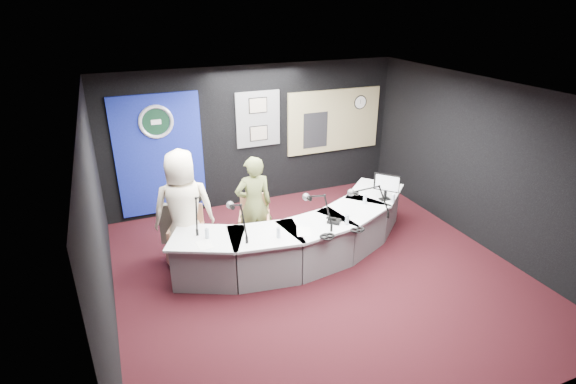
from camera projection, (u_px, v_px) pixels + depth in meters
name	position (u px, v px, depth m)	size (l,w,h in m)	color
ground	(319.00, 273.00, 7.03)	(6.00, 6.00, 0.00)	black
ceiling	(325.00, 94.00, 5.90)	(6.00, 6.00, 0.02)	silver
wall_back	(256.00, 136.00, 9.01)	(6.00, 0.02, 2.80)	black
wall_front	(474.00, 318.00, 3.92)	(6.00, 0.02, 2.80)	black
wall_left	(99.00, 229.00, 5.42)	(0.02, 6.00, 2.80)	black
wall_right	(483.00, 164.00, 7.51)	(0.02, 6.00, 2.80)	black
broadcast_desk	(302.00, 237.00, 7.33)	(4.50, 1.90, 0.75)	silver
backdrop_panel	(160.00, 155.00, 8.38)	(1.60, 0.05, 2.30)	navy
agency_seal	(156.00, 122.00, 8.09)	(0.63, 0.63, 0.07)	silver
seal_center	(156.00, 122.00, 8.09)	(0.48, 0.48, 0.01)	black
pinboard	(258.00, 119.00, 8.86)	(0.90, 0.04, 1.10)	slate
framed_photo_upper	(258.00, 105.00, 8.72)	(0.34, 0.02, 0.27)	gray
framed_photo_lower	(259.00, 133.00, 8.95)	(0.34, 0.02, 0.27)	gray
booth_window_frame	(334.00, 121.00, 9.53)	(2.12, 0.06, 1.32)	#9C9061
booth_glow	(334.00, 121.00, 9.52)	(2.00, 0.02, 1.20)	#F6DB9B
equipment_rack	(315.00, 130.00, 9.41)	(0.55, 0.02, 0.75)	black
wall_clock	(360.00, 102.00, 9.57)	(0.28, 0.28, 0.01)	white
armchair_left	(187.00, 239.00, 7.14)	(0.49, 0.49, 0.86)	tan
armchair_right	(254.00, 222.00, 7.48)	(0.60, 0.60, 1.06)	tan
draped_jacket	(175.00, 224.00, 7.22)	(0.50, 0.10, 0.70)	#6A6859
person_man	(184.00, 210.00, 6.93)	(0.94, 0.61, 1.92)	#FAE9C8
person_woman	(254.00, 205.00, 7.35)	(0.61, 0.40, 1.68)	#626A38
computer_monitor	(386.00, 182.00, 7.64)	(0.49, 0.03, 0.33)	black
desk_phone	(334.00, 221.00, 6.97)	(0.19, 0.15, 0.05)	black
headphones_near	(358.00, 230.00, 6.73)	(0.19, 0.19, 0.03)	black
headphones_far	(327.00, 236.00, 6.55)	(0.23, 0.23, 0.04)	black
paper_stack	(204.00, 245.00, 6.35)	(0.20, 0.28, 0.00)	white
notepad	(304.00, 232.00, 6.70)	(0.21, 0.29, 0.00)	white
boom_mic_a	(198.00, 208.00, 6.77)	(0.31, 0.71, 0.60)	black
boom_mic_b	(238.00, 216.00, 6.54)	(0.18, 0.74, 0.60)	black
boom_mic_c	(319.00, 206.00, 6.83)	(0.27, 0.72, 0.60)	black
boom_mic_d	(370.00, 198.00, 7.11)	(0.56, 0.55, 0.60)	black
water_bottles	(311.00, 217.00, 6.95)	(3.26, 0.60, 0.18)	silver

